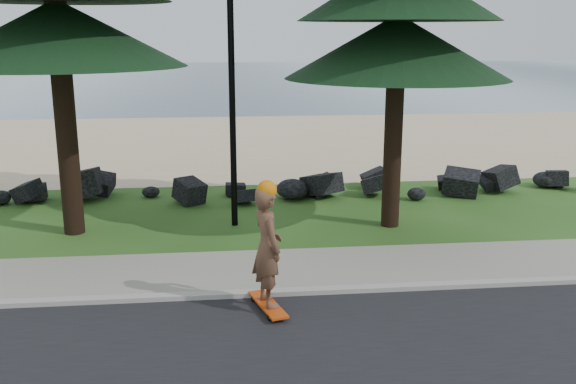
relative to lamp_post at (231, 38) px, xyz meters
name	(u,v)px	position (x,y,z in m)	size (l,w,h in m)	color
ground	(239,277)	(0.00, -3.20, -4.13)	(160.00, 160.00, 0.00)	#254916
kerb	(241,294)	(0.00, -4.10, -4.08)	(160.00, 0.20, 0.10)	#ABA59A
sidewalk	(239,271)	(0.00, -3.00, -4.09)	(160.00, 2.00, 0.08)	gray
beach_sand	(228,142)	(0.00, 11.30, -4.13)	(160.00, 15.00, 0.01)	beige
ocean	(222,77)	(0.00, 47.80, -4.13)	(160.00, 58.00, 0.01)	#2F4A5B
seawall_boulders	(233,198)	(0.00, 2.40, -4.13)	(60.00, 2.40, 1.10)	black
lamp_post	(231,38)	(0.00, 0.00, 0.00)	(0.25, 0.14, 8.14)	black
skateboarder	(267,247)	(0.40, -4.67, -3.08)	(0.62, 1.16, 2.10)	#C43F0B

